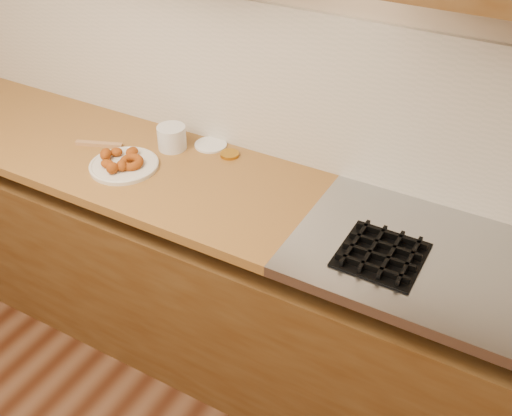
# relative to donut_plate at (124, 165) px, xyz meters

# --- Properties ---
(wall_back) EXTENTS (4.00, 0.02, 2.70)m
(wall_back) POSITION_rel_donut_plate_xyz_m (0.25, 0.38, 0.44)
(wall_back) COLOR #BDA88D
(wall_back) RESTS_ON ground
(base_cabinet) EXTENTS (3.60, 0.60, 0.77)m
(base_cabinet) POSITION_rel_donut_plate_xyz_m (0.25, 0.07, -0.52)
(base_cabinet) COLOR brown
(base_cabinet) RESTS_ON floor
(butcher_block) EXTENTS (2.30, 0.62, 0.04)m
(butcher_block) POSITION_rel_donut_plate_xyz_m (-0.40, 0.07, -0.03)
(butcher_block) COLOR olive
(butcher_block) RESTS_ON base_cabinet
(stovetop) EXTENTS (1.30, 0.62, 0.04)m
(stovetop) POSITION_rel_donut_plate_xyz_m (1.40, 0.07, -0.03)
(stovetop) COLOR #9EA0A5
(stovetop) RESTS_ON base_cabinet
(backsplash) EXTENTS (3.60, 0.02, 0.60)m
(backsplash) POSITION_rel_donut_plate_xyz_m (0.25, 0.37, 0.29)
(backsplash) COLOR beige
(backsplash) RESTS_ON wall_back
(burner_grates) EXTENTS (0.91, 0.26, 0.03)m
(burner_grates) POSITION_rel_donut_plate_xyz_m (1.38, -0.01, 0.00)
(burner_grates) COLOR black
(burner_grates) RESTS_ON stovetop
(donut_plate) EXTENTS (0.27, 0.27, 0.02)m
(donut_plate) POSITION_rel_donut_plate_xyz_m (0.00, 0.00, 0.00)
(donut_plate) COLOR beige
(donut_plate) RESTS_ON butcher_block
(ring_donut) EXTENTS (0.12, 0.12, 0.04)m
(ring_donut) POSITION_rel_donut_plate_xyz_m (0.04, 0.00, 0.02)
(ring_donut) COLOR #8A3B03
(ring_donut) RESTS_ON donut_plate
(fried_dough_chunks) EXTENTS (0.17, 0.20, 0.05)m
(fried_dough_chunks) POSITION_rel_donut_plate_xyz_m (-0.03, -0.01, 0.03)
(fried_dough_chunks) COLOR #8A3B03
(fried_dough_chunks) RESTS_ON donut_plate
(plastic_tub) EXTENTS (0.15, 0.15, 0.10)m
(plastic_tub) POSITION_rel_donut_plate_xyz_m (0.08, 0.21, 0.04)
(plastic_tub) COLOR silver
(plastic_tub) RESTS_ON butcher_block
(tub_lid) EXTENTS (0.15, 0.15, 0.01)m
(tub_lid) POSITION_rel_donut_plate_xyz_m (0.20, 0.30, -0.00)
(tub_lid) COLOR silver
(tub_lid) RESTS_ON butcher_block
(brass_jar_lid) EXTENTS (0.09, 0.09, 0.01)m
(brass_jar_lid) POSITION_rel_donut_plate_xyz_m (0.31, 0.27, -0.00)
(brass_jar_lid) COLOR #B47D1F
(brass_jar_lid) RESTS_ON butcher_block
(wooden_utensil) EXTENTS (0.19, 0.09, 0.02)m
(wooden_utensil) POSITION_rel_donut_plate_xyz_m (-0.20, 0.08, 0.00)
(wooden_utensil) COLOR #A47447
(wooden_utensil) RESTS_ON butcher_block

